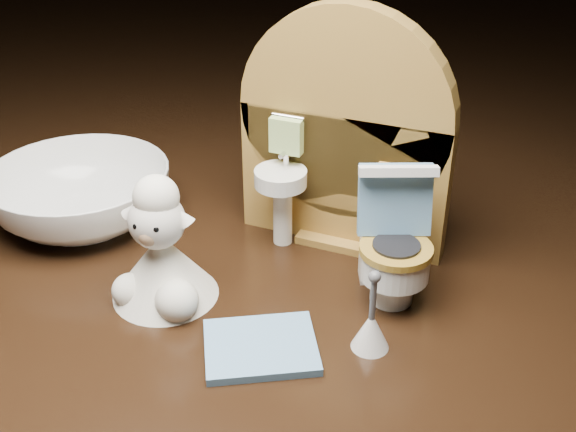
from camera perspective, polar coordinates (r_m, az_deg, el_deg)
name	(u,v)px	position (r m, az deg, el deg)	size (l,w,h in m)	color
backdrop_panel	(343,145)	(0.43, 4.36, 5.63)	(0.13, 0.05, 0.15)	olive
toy_toilet	(393,249)	(0.40, 8.28, -2.59)	(0.05, 0.06, 0.08)	white
bath_mat	(261,347)	(0.38, -2.18, -10.29)	(0.06, 0.05, 0.00)	#6394BD
toilet_brush	(371,328)	(0.37, 6.57, -8.76)	(0.02, 0.02, 0.05)	white
plush_lamb	(161,257)	(0.40, -9.98, -3.22)	(0.06, 0.06, 0.08)	white
ceramic_bowl	(81,196)	(0.49, -16.06, 1.56)	(0.12, 0.12, 0.04)	white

